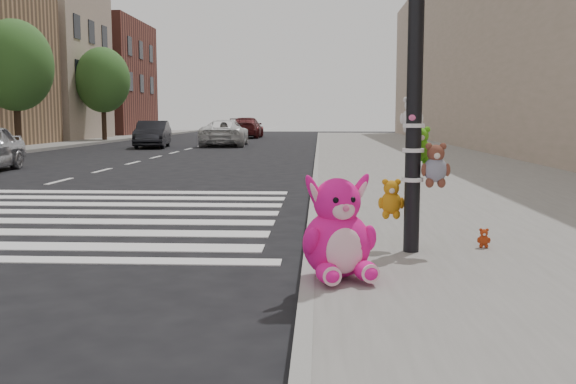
# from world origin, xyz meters

# --- Properties ---
(ground) EXTENTS (120.00, 120.00, 0.00)m
(ground) POSITION_xyz_m (0.00, 0.00, 0.00)
(ground) COLOR black
(ground) RESTS_ON ground
(sidewalk_near) EXTENTS (7.00, 80.00, 0.14)m
(sidewalk_near) POSITION_xyz_m (5.00, 10.00, 0.07)
(sidewalk_near) COLOR slate
(sidewalk_near) RESTS_ON ground
(curb_edge) EXTENTS (0.12, 80.00, 0.15)m
(curb_edge) POSITION_xyz_m (1.55, 10.00, 0.07)
(curb_edge) COLOR gray
(curb_edge) RESTS_ON ground
(bld_far_d) EXTENTS (6.00, 8.00, 10.00)m
(bld_far_d) POSITION_xyz_m (-15.50, 35.00, 5.00)
(bld_far_d) COLOR tan
(bld_far_d) RESTS_ON ground
(bld_far_e) EXTENTS (6.00, 10.00, 9.00)m
(bld_far_e) POSITION_xyz_m (-15.50, 46.00, 4.50)
(bld_far_e) COLOR brown
(bld_far_e) RESTS_ON ground
(bld_near) EXTENTS (5.00, 60.00, 10.00)m
(bld_near) POSITION_xyz_m (10.50, 20.00, 5.00)
(bld_near) COLOR tan
(bld_near) RESTS_ON ground
(signal_pole) EXTENTS (0.72, 0.50, 4.00)m
(signal_pole) POSITION_xyz_m (2.62, 1.82, 1.72)
(signal_pole) COLOR black
(signal_pole) RESTS_ON sidewalk_near
(tree_far_b) EXTENTS (3.20, 3.20, 5.44)m
(tree_far_b) POSITION_xyz_m (-11.20, 22.00, 3.65)
(tree_far_b) COLOR #382619
(tree_far_b) RESTS_ON sidewalk_far
(tree_far_c) EXTENTS (3.20, 3.20, 5.44)m
(tree_far_c) POSITION_xyz_m (-11.20, 33.00, 3.65)
(tree_far_c) COLOR #382619
(tree_far_c) RESTS_ON sidewalk_far
(pink_bunny) EXTENTS (0.74, 0.81, 0.93)m
(pink_bunny) POSITION_xyz_m (1.81, 0.65, 0.52)
(pink_bunny) COLOR #FF1593
(pink_bunny) RESTS_ON sidewalk_near
(red_teddy) EXTENTS (0.15, 0.12, 0.21)m
(red_teddy) POSITION_xyz_m (3.40, 2.02, 0.25)
(red_teddy) COLOR #A43110
(red_teddy) RESTS_ON sidewalk_near
(car_dark_far) EXTENTS (1.91, 4.14, 1.31)m
(car_dark_far) POSITION_xyz_m (-6.50, 26.17, 0.66)
(car_dark_far) COLOR black
(car_dark_far) RESTS_ON ground
(car_white_near) EXTENTS (2.47, 4.93, 1.34)m
(car_white_near) POSITION_xyz_m (-3.27, 28.31, 0.67)
(car_white_near) COLOR silver
(car_white_near) RESTS_ON ground
(car_maroon_near) EXTENTS (2.05, 4.96, 1.44)m
(car_maroon_near) POSITION_xyz_m (-3.50, 40.45, 0.72)
(car_maroon_near) COLOR #56181A
(car_maroon_near) RESTS_ON ground
(car_silver_deep) EXTENTS (1.81, 3.87, 1.28)m
(car_silver_deep) POSITION_xyz_m (-9.05, 37.14, 0.64)
(car_silver_deep) COLOR #B8B9BE
(car_silver_deep) RESTS_ON ground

